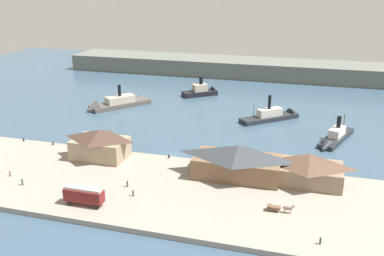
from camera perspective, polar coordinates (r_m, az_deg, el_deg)
name	(u,v)px	position (r m, az deg, el deg)	size (l,w,h in m)	color
ground_plane	(173,155)	(122.12, -2.51, -3.55)	(320.00, 320.00, 0.00)	#385166
quay_promenade	(143,187)	(103.19, -6.45, -7.73)	(110.00, 36.00, 1.20)	gray
seawall_edge	(169,158)	(118.79, -3.07, -3.96)	(110.00, 0.80, 1.00)	slate
ferry_shed_central_terminal	(100,144)	(118.29, -12.01, -2.02)	(14.30, 9.80, 7.90)	#998466
ferry_shed_west_terminal	(237,161)	(105.46, 5.99, -4.30)	(21.13, 10.92, 8.03)	brown
ferry_shed_east_terminal	(308,169)	(105.73, 15.05, -5.22)	(15.83, 10.53, 6.71)	#847056
street_tram	(84,195)	(95.67, -14.03, -8.48)	(8.61, 2.71, 4.05)	maroon
horse_cart	(279,208)	(92.73, 11.39, -10.23)	(5.69, 1.36, 1.87)	brown
pedestrian_standing_center	(133,193)	(97.91, -7.73, -8.48)	(0.40, 0.40, 1.60)	#3D4C42
pedestrian_at_waters_edge	(127,184)	(102.27, -8.49, -7.25)	(0.40, 0.40, 1.63)	#4C3D33
pedestrian_walking_east	(10,173)	(115.18, -22.79, -5.53)	(0.38, 0.38, 1.56)	#6B5B4C
pedestrian_near_east_shed	(320,241)	(84.50, 16.52, -14.00)	(0.39, 0.39, 1.56)	#3D4C42
pedestrian_walking_west	(22,182)	(109.29, -21.40, -6.61)	(0.43, 0.43, 1.75)	#3D4C42
mooring_post_east	(53,144)	(131.95, -17.80, -1.95)	(0.44, 0.44, 0.90)	black
mooring_post_west	(24,140)	(137.95, -21.25, -1.44)	(0.44, 0.44, 0.90)	black
mooring_post_center_west	(169,156)	(116.85, -3.05, -3.76)	(0.44, 0.44, 0.90)	black
ferry_near_quay	(334,139)	(137.41, 18.13, -1.34)	(11.70, 22.76, 8.86)	#23282D
ferry_outer_harbor	(203,91)	(184.10, 1.46, 4.84)	(15.57, 13.86, 9.50)	black
ferry_moored_west	(112,105)	(168.28, -10.41, 3.05)	(20.86, 24.27, 10.80)	#514C47
ferry_mid_harbor	(276,116)	(155.15, 10.95, 1.62)	(20.96, 19.59, 10.58)	#23282D
far_headland	(242,68)	(223.87, 6.58, 7.88)	(180.00, 24.00, 8.00)	#60665B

